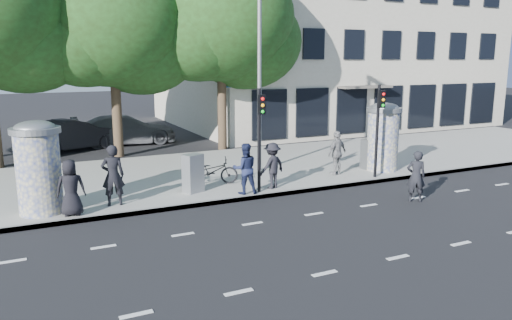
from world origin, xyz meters
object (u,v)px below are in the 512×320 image
ad_column_left (38,165)px  traffic_pole_near (260,130)px  ped_e (337,153)px  car_mid (73,135)px  ped_d (272,166)px  street_lamp (260,50)px  ped_a (71,188)px  ped_b (113,175)px  cabinet_right (369,154)px  traffic_pole_far (379,121)px  ped_c (245,169)px  cabinet_left (193,173)px  ad_column_right (383,135)px  car_right (125,130)px  bicycle (212,171)px  man_road (416,176)px

ad_column_left → traffic_pole_near: size_ratio=0.78×
ped_e → car_mid: bearing=-69.0°
ped_d → ped_e: (3.13, 0.72, 0.05)m
ped_e → street_lamp: bearing=-55.8°
ped_e → ped_a: bearing=-11.8°
street_lamp → ped_b: street_lamp is taller
cabinet_right → car_mid: (-10.07, 10.21, 0.02)m
traffic_pole_far → ped_c: bearing=179.4°
cabinet_left → car_mid: 10.87m
ped_d → ped_a: bearing=-15.8°
street_lamp → ad_column_left: bearing=-165.1°
cabinet_right → ped_a: bearing=175.4°
ad_column_right → ped_c: size_ratio=1.59×
cabinet_left → ped_e: bearing=-21.0°
ad_column_left → ped_d: (7.20, -0.43, -0.61)m
car_mid → car_right: car_right is taller
ped_c → bicycle: bearing=-60.4°
ped_d → cabinet_left: ped_d is taller
ad_column_left → ped_d: 7.24m
ad_column_right → ped_c: ad_column_right is taller
traffic_pole_far → cabinet_right: bearing=62.8°
street_lamp → ped_d: bearing=-107.4°
ped_c → cabinet_left: bearing=-19.9°
ad_column_left → ped_c: size_ratio=1.59×
ped_d → ped_b: bearing=-20.9°
ped_a → bicycle: bearing=-153.9°
ped_c → ped_e: ped_e is taller
ped_b → bicycle: ped_b is taller
cabinet_right → traffic_pole_near: bearing=-177.5°
ped_c → ped_d: bearing=-156.7°
bicycle → street_lamp: bearing=-45.9°
car_right → ped_d: bearing=-165.1°
cabinet_right → man_road: bearing=-118.7°
ped_d → traffic_pole_far: bearing=158.4°
street_lamp → ped_d: (-0.80, -2.56, -3.86)m
ad_column_right → ped_b: (-10.40, -0.34, -0.47)m
street_lamp → cabinet_left: bearing=-150.9°
ped_d → car_right: (-2.56, 11.92, -0.16)m
ad_column_left → bicycle: 5.73m
street_lamp → traffic_pole_far: bearing=-39.9°
ped_c → ad_column_left: bearing=5.8°
cabinet_left → car_right: car_right is taller
ped_b → ped_e: 8.33m
ped_b → car_mid: size_ratio=0.40×
traffic_pole_near → cabinet_left: 2.63m
traffic_pole_far → ad_column_left: bearing=176.5°
ped_e → bicycle: 4.82m
street_lamp → car_right: 10.73m
street_lamp → ped_b: size_ratio=4.34×
ad_column_right → ped_a: ad_column_right is taller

